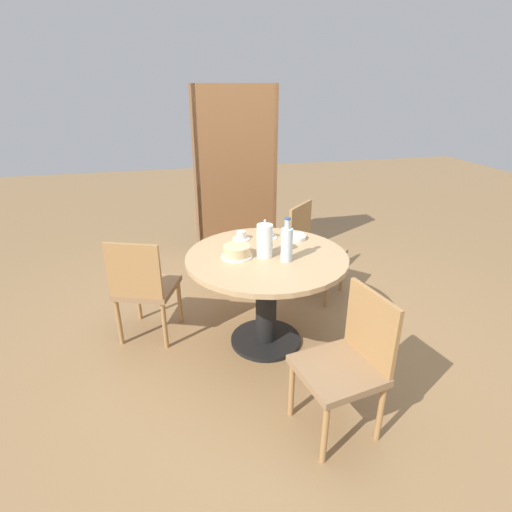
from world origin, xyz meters
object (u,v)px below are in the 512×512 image
at_px(cup_b, 241,236).
at_px(chair_b, 312,248).
at_px(cup_a, 269,234).
at_px(coffee_pot, 265,240).
at_px(bookshelf, 235,182).
at_px(chair_a, 347,361).
at_px(cake_main, 237,252).
at_px(water_bottle, 287,243).
at_px(chair_c, 144,286).

bearing_deg(cup_b, chair_b, 24.35).
bearing_deg(cup_a, coffee_pot, -110.16).
distance_m(bookshelf, coffee_pot, 1.61).
relative_size(chair_a, cake_main, 3.88).
xyz_separation_m(bookshelf, coffee_pot, (-0.11, -1.60, -0.04)).
xyz_separation_m(bookshelf, water_bottle, (0.02, -1.71, -0.04)).
bearing_deg(chair_b, cup_b, 160.78).
bearing_deg(chair_c, chair_a, 154.57).
height_order(cake_main, cup_b, cake_main).
bearing_deg(water_bottle, cup_a, 89.91).
relative_size(cake_main, cup_a, 1.63).
distance_m(water_bottle, cup_b, 0.53).
height_order(chair_c, water_bottle, water_bottle).
bearing_deg(coffee_pot, water_bottle, -39.33).
distance_m(chair_a, chair_c, 1.61).
bearing_deg(bookshelf, cup_b, 80.89).
height_order(chair_a, cup_b, chair_a).
relative_size(bookshelf, cake_main, 8.47).
bearing_deg(chair_b, chair_a, -147.96).
distance_m(chair_a, cup_a, 1.27).
relative_size(chair_c, water_bottle, 2.76).
bearing_deg(chair_a, water_bottle, 178.46).
xyz_separation_m(water_bottle, cup_b, (-0.22, 0.47, -0.10)).
height_order(bookshelf, water_bottle, bookshelf).
distance_m(chair_b, water_bottle, 1.04).
xyz_separation_m(chair_b, cup_b, (-0.74, -0.33, 0.31)).
bearing_deg(bookshelf, cake_main, 79.20).
bearing_deg(water_bottle, coffee_pot, 140.67).
bearing_deg(coffee_pot, chair_c, 160.77).
relative_size(bookshelf, water_bottle, 6.02).
xyz_separation_m(chair_c, cake_main, (0.67, -0.26, 0.32)).
bearing_deg(chair_b, water_bottle, -166.48).
relative_size(chair_a, bookshelf, 0.46).
bearing_deg(cup_a, chair_c, -177.23).
bearing_deg(chair_b, chair_c, 151.30).
relative_size(water_bottle, cake_main, 1.41).
height_order(chair_b, chair_c, same).
distance_m(chair_c, coffee_pot, 1.00).
distance_m(coffee_pot, water_bottle, 0.16).
relative_size(chair_c, bookshelf, 0.46).
bearing_deg(bookshelf, water_bottle, 90.66).
height_order(chair_b, cup_a, chair_b).
distance_m(chair_a, water_bottle, 0.88).
height_order(chair_a, chair_c, same).
bearing_deg(coffee_pot, cake_main, 169.55).
xyz_separation_m(coffee_pot, cup_b, (-0.09, 0.37, -0.10)).
relative_size(coffee_pot, cake_main, 1.24).
xyz_separation_m(chair_c, cup_b, (0.77, 0.07, 0.31)).
bearing_deg(chair_c, chair_b, -143.66).
bearing_deg(cup_b, bookshelf, 80.89).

